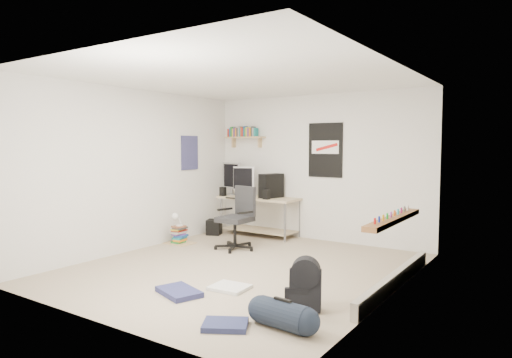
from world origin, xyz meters
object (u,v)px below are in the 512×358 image
Objects in this scene: office_chair at (235,218)px; desk at (260,215)px; backpack at (305,290)px; book_stack at (180,235)px; duffel_bag at (283,313)px.

desk is at bearing 118.47° from office_chair.
backpack is at bearing -41.50° from desk.
desk is 3.59× the size of backpack.
desk is at bearing 61.35° from book_stack.
office_chair reaches higher than duffel_bag.
backpack is 3.53m from book_stack.
desk is 2.99× the size of duffel_bag.
office_chair is (0.29, -1.15, 0.12)m from desk.
desk is 4.25m from duffel_bag.
office_chair is 2.38× the size of book_stack.
backpack is 0.83× the size of duffel_bag.
book_stack is at bearing -155.61° from office_chair.
backpack is at bearing -24.47° from office_chair.
office_chair is 1.08m from book_stack.
office_chair is at bearing 139.30° from duffel_bag.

